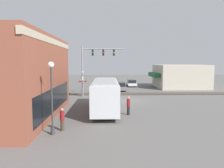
# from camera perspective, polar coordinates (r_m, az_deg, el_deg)

# --- Properties ---
(ground_plane) EXTENTS (120.00, 120.00, 0.00)m
(ground_plane) POSITION_cam_1_polar(r_m,az_deg,el_deg) (29.43, 3.83, -4.33)
(ground_plane) COLOR #605E5B
(brick_building) EXTENTS (15.01, 10.16, 7.55)m
(brick_building) POSITION_cam_1_polar(r_m,az_deg,el_deg) (22.63, -27.32, 1.64)
(brick_building) COLOR brown
(brick_building) RESTS_ON ground
(shop_building) EXTENTS (9.36, 10.56, 4.58)m
(shop_building) POSITION_cam_1_polar(r_m,az_deg,el_deg) (46.35, 17.25, 1.97)
(shop_building) COLOR beige
(shop_building) RESTS_ON ground
(city_bus) EXTENTS (10.18, 2.59, 3.24)m
(city_bus) POSITION_cam_1_polar(r_m,az_deg,el_deg) (23.01, -1.75, -2.65)
(city_bus) COLOR silver
(city_bus) RESTS_ON ground
(traffic_signal_gantry) EXTENTS (0.42, 6.44, 7.50)m
(traffic_signal_gantry) POSITION_cam_1_polar(r_m,az_deg,el_deg) (33.06, -4.64, 6.32)
(traffic_signal_gantry) COLOR gray
(traffic_signal_gantry) RESTS_ON ground
(crossing_signal) EXTENTS (1.41, 1.18, 3.81)m
(crossing_signal) POSITION_cam_1_polar(r_m,az_deg,el_deg) (32.67, -7.61, 0.70)
(crossing_signal) COLOR gray
(crossing_signal) RESTS_ON ground
(streetlamp) EXTENTS (0.44, 0.44, 5.18)m
(streetlamp) POSITION_cam_1_polar(r_m,az_deg,el_deg) (15.84, -15.49, -1.95)
(streetlamp) COLOR #38383A
(streetlamp) RESTS_ON ground
(rail_track_near) EXTENTS (2.60, 60.00, 0.15)m
(rail_track_near) POSITION_cam_1_polar(r_m,az_deg,el_deg) (35.33, 2.96, -2.58)
(rail_track_near) COLOR #332D28
(rail_track_near) RESTS_ON ground
(parked_car_grey) EXTENTS (4.79, 1.82, 1.50)m
(parked_car_grey) POSITION_cam_1_polar(r_m,az_deg,el_deg) (39.69, 2.19, -0.68)
(parked_car_grey) COLOR slate
(parked_car_grey) RESTS_ON ground
(parked_car_white) EXTENTS (4.88, 1.82, 1.41)m
(parked_car_white) POSITION_cam_1_polar(r_m,az_deg,el_deg) (46.75, 5.10, 0.23)
(parked_car_white) COLOR silver
(parked_car_white) RESTS_ON ground
(pedestrian_by_lamp) EXTENTS (0.34, 0.34, 1.72)m
(pedestrian_by_lamp) POSITION_cam_1_polar(r_m,az_deg,el_deg) (16.98, -12.88, -8.97)
(pedestrian_by_lamp) COLOR #473828
(pedestrian_by_lamp) RESTS_ON ground
(pedestrian_near_bus) EXTENTS (0.34, 0.34, 1.81)m
(pedestrian_near_bus) POSITION_cam_1_polar(r_m,az_deg,el_deg) (21.43, 4.31, -5.63)
(pedestrian_near_bus) COLOR black
(pedestrian_near_bus) RESTS_ON ground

